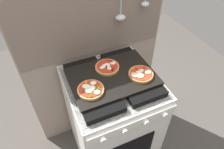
# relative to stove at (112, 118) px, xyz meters

# --- Properties ---
(ground_plane) EXTENTS (4.00, 4.00, 0.00)m
(ground_plane) POSITION_rel_stove_xyz_m (0.00, 0.00, -0.45)
(ground_plane) COLOR #4C4742
(kitchen_backsplash) EXTENTS (1.10, 0.09, 1.55)m
(kitchen_backsplash) POSITION_rel_stove_xyz_m (0.00, 0.34, 0.34)
(kitchen_backsplash) COLOR gray
(kitchen_backsplash) RESTS_ON ground_plane
(stove) EXTENTS (0.60, 0.64, 0.90)m
(stove) POSITION_rel_stove_xyz_m (0.00, 0.00, 0.00)
(stove) COLOR white
(stove) RESTS_ON ground_plane
(baking_tray) EXTENTS (0.54, 0.38, 0.02)m
(baking_tray) POSITION_rel_stove_xyz_m (0.00, 0.00, 0.46)
(baking_tray) COLOR black
(baking_tray) RESTS_ON stove
(pizza_left) EXTENTS (0.16, 0.16, 0.03)m
(pizza_left) POSITION_rel_stove_xyz_m (-0.17, -0.07, 0.48)
(pizza_left) COLOR tan
(pizza_left) RESTS_ON baking_tray
(pizza_right) EXTENTS (0.16, 0.16, 0.03)m
(pizza_right) POSITION_rel_stove_xyz_m (0.17, -0.07, 0.48)
(pizza_right) COLOR #C18947
(pizza_right) RESTS_ON baking_tray
(pizza_center) EXTENTS (0.16, 0.16, 0.03)m
(pizza_center) POSITION_rel_stove_xyz_m (-0.00, 0.08, 0.48)
(pizza_center) COLOR tan
(pizza_center) RESTS_ON baking_tray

